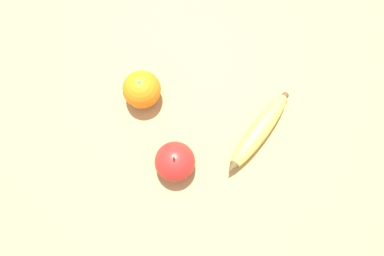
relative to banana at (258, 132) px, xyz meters
The scene contains 4 objects.
ground_plane 0.19m from the banana, 82.71° to the left, with size 3.00×3.00×0.00m, color tan.
banana is the anchor object (origin of this frame).
orange 0.26m from the banana, 85.01° to the left, with size 0.08×0.08×0.08m.
apple 0.19m from the banana, 125.02° to the left, with size 0.08×0.08×0.09m.
Camera 1 is at (-0.24, -0.09, 0.78)m, focal length 35.00 mm.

